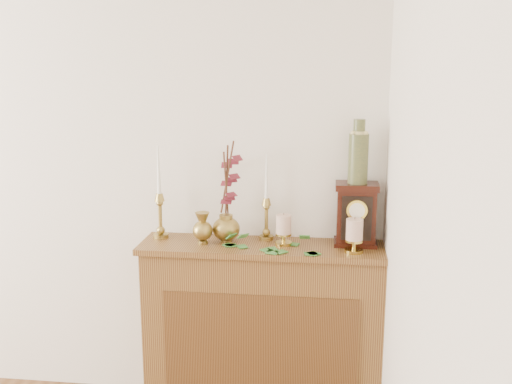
# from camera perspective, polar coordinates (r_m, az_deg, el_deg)

# --- Properties ---
(console_shelf) EXTENTS (1.24, 0.34, 0.93)m
(console_shelf) POSITION_cam_1_polar(r_m,az_deg,el_deg) (3.18, 0.66, -13.51)
(console_shelf) COLOR brown
(console_shelf) RESTS_ON ground
(candlestick_left) EXTENTS (0.08, 0.08, 0.48)m
(candlestick_left) POSITION_cam_1_polar(r_m,az_deg,el_deg) (3.11, -9.14, -1.54)
(candlestick_left) COLOR #A08940
(candlestick_left) RESTS_ON console_shelf
(candlestick_center) EXTENTS (0.07, 0.07, 0.44)m
(candlestick_center) POSITION_cam_1_polar(r_m,az_deg,el_deg) (3.05, 1.00, -1.90)
(candlestick_center) COLOR #A08940
(candlestick_center) RESTS_ON console_shelf
(bud_vase) EXTENTS (0.10, 0.10, 0.16)m
(bud_vase) POSITION_cam_1_polar(r_m,az_deg,el_deg) (3.00, -5.11, -3.47)
(bud_vase) COLOR #A08940
(bud_vase) RESTS_ON console_shelf
(ginger_jar) EXTENTS (0.21, 0.23, 0.52)m
(ginger_jar) POSITION_cam_1_polar(r_m,az_deg,el_deg) (3.03, -2.54, -0.29)
(ginger_jar) COLOR #A08940
(ginger_jar) RESTS_ON console_shelf
(pillar_candle_left) EXTENTS (0.08, 0.08, 0.16)m
(pillar_candle_left) POSITION_cam_1_polar(r_m,az_deg,el_deg) (2.98, 2.65, -3.46)
(pillar_candle_left) COLOR gold
(pillar_candle_left) RESTS_ON console_shelf
(pillar_candle_right) EXTENTS (0.09, 0.09, 0.18)m
(pillar_candle_right) POSITION_cam_1_polar(r_m,az_deg,el_deg) (2.89, 9.35, -3.96)
(pillar_candle_right) COLOR gold
(pillar_candle_right) RESTS_ON console_shelf
(ivy_garland) EXTENTS (0.49, 0.21, 0.09)m
(ivy_garland) POSITION_cam_1_polar(r_m,az_deg,el_deg) (2.93, 0.85, -5.14)
(ivy_garland) COLOR #34732B
(ivy_garland) RESTS_ON console_shelf
(mantel_clock) EXTENTS (0.21, 0.15, 0.31)m
(mantel_clock) POSITION_cam_1_polar(r_m,az_deg,el_deg) (3.00, 9.52, -2.16)
(mantel_clock) COLOR black
(mantel_clock) RESTS_ON console_shelf
(ceramic_vase) EXTENTS (0.10, 0.10, 0.31)m
(ceramic_vase) POSITION_cam_1_polar(r_m,az_deg,el_deg) (2.94, 9.72, 3.51)
(ceramic_vase) COLOR #193328
(ceramic_vase) RESTS_ON mantel_clock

